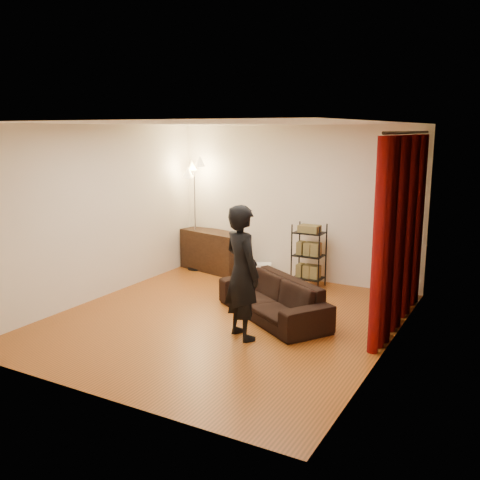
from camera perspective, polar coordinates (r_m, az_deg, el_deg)
The scene contains 14 objects.
floor at distance 7.58m, azimuth -1.77°, elevation -8.50°, with size 5.00×5.00×0.00m, color #9A4C19.
ceiling at distance 7.12m, azimuth -1.91°, elevation 12.36°, with size 5.00×5.00×0.00m, color white.
wall_back at distance 9.44m, azimuth 5.92°, elevation 3.92°, with size 5.00×5.00×0.00m, color beige.
wall_front at distance 5.28m, azimuth -15.79°, elevation -2.63°, with size 5.00×5.00×0.00m, color beige.
wall_left at distance 8.58m, azimuth -14.90°, elevation 2.81°, with size 5.00×5.00×0.00m, color beige.
wall_right at distance 6.40m, azimuth 15.77°, elevation -0.16°, with size 5.00×5.00×0.00m, color beige.
curtain_rod at distance 7.40m, azimuth 17.58°, elevation 10.88°, with size 0.04×0.04×2.65m, color black.
curtain at distance 7.52m, azimuth 16.82°, elevation 0.91°, with size 0.22×2.65×2.55m, color #670703, non-canonical shape.
sofa at distance 7.60m, azimuth 3.49°, elevation -6.22°, with size 1.93×0.76×0.56m, color black.
person at distance 6.72m, azimuth 0.22°, elevation -3.47°, with size 0.63×0.41×1.72m, color black.
media_cabinet at distance 10.07m, azimuth -2.91°, elevation -1.17°, with size 1.29×0.48×0.75m, color black.
storage_boxes at distance 9.67m, azimuth 2.38°, elevation -3.23°, with size 0.31×0.25×0.26m, color white, non-canonical shape.
wire_shelf at distance 9.09m, azimuth 7.34°, elevation -1.64°, with size 0.49×0.34×1.07m, color black, non-canonical shape.
floor_lamp at distance 10.05m, azimuth -4.82°, elevation 2.58°, with size 0.37×0.37×2.06m, color silver, non-canonical shape.
Camera 1 is at (3.63, -6.12, 2.62)m, focal length 40.00 mm.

